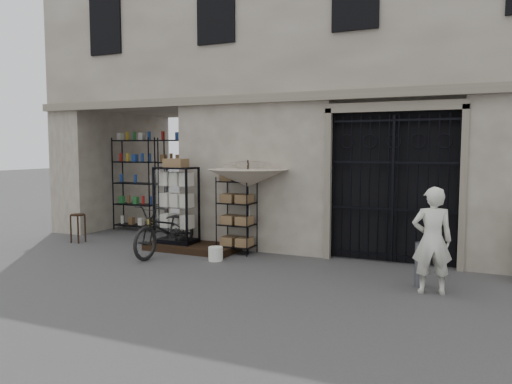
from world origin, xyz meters
The scene contains 14 objects.
ground centered at (0.00, 0.00, 0.00)m, with size 80.00×80.00×0.00m, color black.
main_building centered at (0.00, 4.00, 4.50)m, with size 14.00×4.00×9.00m, color #AAA291.
shop_recess centered at (-4.50, 2.80, 1.50)m, with size 3.00×1.70×3.00m, color black.
shop_shelving centered at (-4.55, 3.30, 1.25)m, with size 2.70×0.50×2.50m, color black.
iron_gate centered at (1.75, 2.28, 1.50)m, with size 2.50×0.21×3.00m.
step_platform centered at (-2.40, 1.55, 0.07)m, with size 2.00×0.90×0.15m, color black.
display_cabinet centered at (-2.75, 1.49, 0.90)m, with size 0.90×0.65×1.80m.
wire_rack centered at (-1.39, 1.71, 0.80)m, with size 0.73×0.53×1.63m.
market_umbrella centered at (-1.11, 1.67, 1.70)m, with size 1.66×1.68×2.37m.
white_bucket centered at (-1.45, 0.90, 0.14)m, with size 0.29×0.29×0.28m, color silver.
bicycle centered at (-2.68, 0.99, 0.00)m, with size 0.71×1.07×2.04m, color black.
wooden_stool centered at (-5.35, 1.25, 0.35)m, with size 0.32×0.32×0.67m.
steel_bollard centered at (2.43, 0.59, 0.36)m, with size 0.13×0.13×0.73m, color slate.
shopkeeper centered at (2.64, 0.33, 0.00)m, with size 0.60×1.65×0.39m, color silver.
Camera 1 is at (3.29, -7.62, 2.23)m, focal length 35.00 mm.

